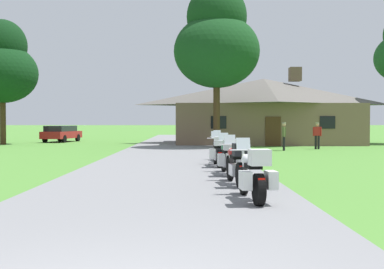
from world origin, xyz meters
TOP-DOWN VIEW (x-y plane):
  - ground_plane at (0.00, 20.00)m, footprint 500.00×500.00m
  - asphalt_driveway at (0.00, 18.00)m, footprint 6.40×80.00m
  - motorcycle_white_nearest_to_camera at (2.04, 5.70)m, footprint 0.83×2.08m
  - motorcycle_red_second_in_row at (1.95, 8.39)m, footprint 0.69×2.08m
  - motorcycle_green_third_in_row at (1.93, 10.77)m, footprint 0.78×2.08m
  - motorcycle_black_fourth_in_row at (1.80, 13.59)m, footprint 0.77×2.08m
  - motorcycle_silver_farthest_in_row at (2.11, 15.91)m, footprint 0.91×2.08m
  - stone_lodge at (6.72, 33.89)m, footprint 14.68×8.88m
  - bystander_red_shirt_near_lodge at (8.84, 25.89)m, footprint 0.50×0.36m
  - bystander_olive_shirt_beside_signpost at (6.44, 24.41)m, footprint 0.28×0.54m
  - tree_left_far at (-13.47, 32.36)m, footprint 5.28×5.28m
  - tree_by_lodge_front at (2.56, 27.40)m, footprint 5.67×5.67m
  - parked_red_suv_far_left at (-10.28, 37.10)m, footprint 2.60×4.85m

SIDE VIEW (x-z plane):
  - ground_plane at x=0.00m, z-range 0.00..0.00m
  - asphalt_driveway at x=0.00m, z-range 0.00..0.06m
  - motorcycle_white_nearest_to_camera at x=2.04m, z-range -0.04..1.26m
  - motorcycle_green_third_in_row at x=1.93m, z-range -0.04..1.26m
  - motorcycle_black_fourth_in_row at x=1.80m, z-range -0.04..1.26m
  - motorcycle_silver_farthest_in_row at x=2.11m, z-range -0.04..1.26m
  - motorcycle_red_second_in_row at x=1.95m, z-range -0.03..1.27m
  - parked_red_suv_far_left at x=-10.28m, z-range 0.08..1.48m
  - bystander_red_shirt_near_lodge at x=8.84m, z-range 0.11..1.79m
  - bystander_olive_shirt_beside_signpost at x=6.44m, z-range 0.11..1.79m
  - stone_lodge at x=6.72m, z-range -0.37..5.70m
  - tree_left_far at x=-13.47m, z-range 1.29..10.80m
  - tree_by_lodge_front at x=2.56m, z-range 1.66..12.43m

